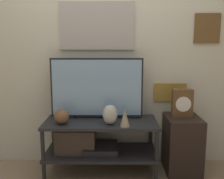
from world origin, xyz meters
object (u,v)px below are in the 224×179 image
television (97,88)px  vase_slim_bronze (125,118)px  vase_urn_stoneware (110,115)px  vase_round_glass (62,117)px  mantel_clock (182,103)px

television → vase_slim_bronze: television is taller
vase_urn_stoneware → television: bearing=123.0°
television → vase_slim_bronze: size_ratio=5.60×
vase_round_glass → mantel_clock: bearing=6.3°
mantel_clock → television: bearing=175.2°
television → vase_urn_stoneware: television is taller
television → vase_round_glass: (-0.35, -0.22, -0.26)m
vase_slim_bronze → mantel_clock: mantel_clock is taller
vase_urn_stoneware → vase_slim_bronze: bearing=-26.3°
vase_round_glass → vase_slim_bronze: 0.64m
vase_round_glass → mantel_clock: (1.25, 0.14, 0.11)m
vase_slim_bronze → mantel_clock: (0.61, 0.22, 0.10)m
vase_slim_bronze → mantel_clock: size_ratio=0.59×
vase_urn_stoneware → vase_slim_bronze: (0.15, -0.07, -0.01)m
television → mantel_clock: 0.92m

